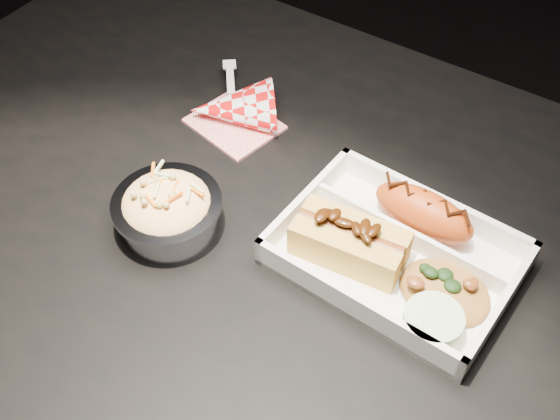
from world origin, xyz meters
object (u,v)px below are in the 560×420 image
object	(u,v)px
food_tray	(396,257)
hotdog	(350,240)
napkin_fork	(232,109)
foil_coleslaw_cup	(167,209)
dining_table	(281,278)
fried_pastry	(424,212)

from	to	relation	value
food_tray	hotdog	size ratio (longest dim) A/B	2.01
napkin_fork	foil_coleslaw_cup	bearing A→B (deg)	-23.39
dining_table	napkin_fork	xyz separation A→B (m)	(-0.16, 0.13, 0.11)
dining_table	fried_pastry	distance (m)	0.20
dining_table	foil_coleslaw_cup	world-z (taller)	foil_coleslaw_cup
fried_pastry	foil_coleslaw_cup	world-z (taller)	foil_coleslaw_cup
hotdog	napkin_fork	size ratio (longest dim) A/B	0.82
dining_table	hotdog	xyz separation A→B (m)	(0.08, 0.01, 0.12)
hotdog	foil_coleslaw_cup	size ratio (longest dim) A/B	1.04
fried_pastry	napkin_fork	world-z (taller)	napkin_fork
fried_pastry	foil_coleslaw_cup	size ratio (longest dim) A/B	0.98
dining_table	hotdog	distance (m)	0.15
napkin_fork	food_tray	bearing A→B (deg)	33.25
foil_coleslaw_cup	dining_table	bearing A→B (deg)	30.34
hotdog	napkin_fork	world-z (taller)	napkin_fork
dining_table	hotdog	bearing A→B (deg)	5.76
dining_table	napkin_fork	distance (m)	0.23
fried_pastry	food_tray	bearing A→B (deg)	-92.75
food_tray	fried_pastry	bearing A→B (deg)	90.00
napkin_fork	hotdog	bearing A→B (deg)	25.29
hotdog	foil_coleslaw_cup	world-z (taller)	foil_coleslaw_cup
hotdog	foil_coleslaw_cup	bearing A→B (deg)	-165.47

